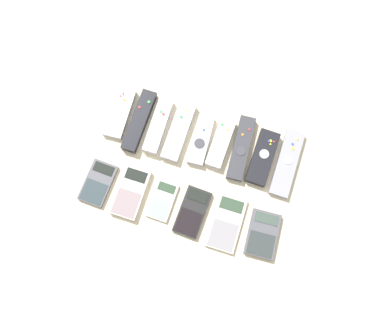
% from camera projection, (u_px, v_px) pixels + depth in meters
% --- Properties ---
extents(ground_plane, '(3.00, 3.00, 0.00)m').
position_uv_depth(ground_plane, '(190.00, 177.00, 1.09)').
color(ground_plane, beige).
extents(remote_0, '(0.06, 0.16, 0.02)m').
position_uv_depth(remote_0, '(120.00, 113.00, 1.12)').
color(remote_0, silver).
rests_on(remote_0, ground_plane).
extents(remote_1, '(0.05, 0.19, 0.03)m').
position_uv_depth(remote_1, '(139.00, 121.00, 1.11)').
color(remote_1, black).
rests_on(remote_1, ground_plane).
extents(remote_2, '(0.04, 0.17, 0.03)m').
position_uv_depth(remote_2, '(158.00, 126.00, 1.11)').
color(remote_2, silver).
rests_on(remote_2, ground_plane).
extents(remote_3, '(0.06, 0.18, 0.02)m').
position_uv_depth(remote_3, '(179.00, 131.00, 1.11)').
color(remote_3, '#B7B7BC').
rests_on(remote_3, ground_plane).
extents(remote_4, '(0.05, 0.15, 0.02)m').
position_uv_depth(remote_4, '(199.00, 139.00, 1.11)').
color(remote_4, '#B7B7BC').
rests_on(remote_4, ground_plane).
extents(remote_5, '(0.05, 0.15, 0.02)m').
position_uv_depth(remote_5, '(221.00, 143.00, 1.10)').
color(remote_5, silver).
rests_on(remote_5, ground_plane).
extents(remote_6, '(0.05, 0.20, 0.02)m').
position_uv_depth(remote_6, '(241.00, 148.00, 1.10)').
color(remote_6, '#333338').
rests_on(remote_6, ground_plane).
extents(remote_7, '(0.07, 0.17, 0.03)m').
position_uv_depth(remote_7, '(263.00, 157.00, 1.09)').
color(remote_7, black).
rests_on(remote_7, ground_plane).
extents(remote_8, '(0.06, 0.20, 0.02)m').
position_uv_depth(remote_8, '(287.00, 163.00, 1.09)').
color(remote_8, gray).
rests_on(remote_8, ground_plane).
extents(calculator_0, '(0.08, 0.13, 0.01)m').
position_uv_depth(calculator_0, '(98.00, 183.00, 1.08)').
color(calculator_0, '#4C4C51').
rests_on(calculator_0, ground_plane).
extents(calculator_1, '(0.08, 0.15, 0.02)m').
position_uv_depth(calculator_1, '(131.00, 192.00, 1.07)').
color(calculator_1, beige).
rests_on(calculator_1, ground_plane).
extents(calculator_2, '(0.07, 0.11, 0.01)m').
position_uv_depth(calculator_2, '(162.00, 200.00, 1.07)').
color(calculator_2, silver).
rests_on(calculator_2, ground_plane).
extents(calculator_3, '(0.08, 0.14, 0.01)m').
position_uv_depth(calculator_3, '(192.00, 212.00, 1.06)').
color(calculator_3, black).
rests_on(calculator_3, ground_plane).
extents(calculator_4, '(0.08, 0.16, 0.01)m').
position_uv_depth(calculator_4, '(226.00, 223.00, 1.05)').
color(calculator_4, beige).
rests_on(calculator_4, ground_plane).
extents(calculator_5, '(0.09, 0.13, 0.02)m').
position_uv_depth(calculator_5, '(263.00, 234.00, 1.05)').
color(calculator_5, '#4C4C51').
rests_on(calculator_5, ground_plane).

